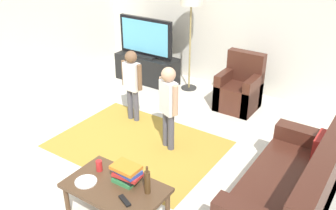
{
  "coord_description": "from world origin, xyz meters",
  "views": [
    {
      "loc": [
        2.35,
        -2.9,
        2.77
      ],
      "look_at": [
        0.0,
        0.6,
        0.65
      ],
      "focal_mm": 39.83,
      "sensor_mm": 36.0,
      "label": 1
    }
  ],
  "objects_px": {
    "tv": "(146,38)",
    "child_center": "(168,101)",
    "tv_remote": "(125,201)",
    "couch": "(294,194)",
    "child_near_tv": "(132,80)",
    "bottle": "(147,182)",
    "plate": "(86,182)",
    "book_stack": "(127,173)",
    "floor_lamp": "(191,2)",
    "soda_can": "(99,166)",
    "armchair": "(240,90)",
    "tv_stand": "(147,69)",
    "coffee_table": "(116,190)"
  },
  "relations": [
    {
      "from": "tv_remote",
      "to": "couch",
      "type": "bearing_deg",
      "value": 65.73
    },
    {
      "from": "couch",
      "to": "armchair",
      "type": "distance_m",
      "value": 2.5
    },
    {
      "from": "child_center",
      "to": "armchair",
      "type": "bearing_deg",
      "value": 80.01
    },
    {
      "from": "tv_stand",
      "to": "tv",
      "type": "relative_size",
      "value": 1.09
    },
    {
      "from": "tv",
      "to": "floor_lamp",
      "type": "xyz_separation_m",
      "value": [
        0.82,
        0.17,
        0.7
      ]
    },
    {
      "from": "child_near_tv",
      "to": "tv",
      "type": "bearing_deg",
      "value": 119.05
    },
    {
      "from": "couch",
      "to": "soda_can",
      "type": "bearing_deg",
      "value": -152.08
    },
    {
      "from": "floor_lamp",
      "to": "plate",
      "type": "bearing_deg",
      "value": -76.39
    },
    {
      "from": "bottle",
      "to": "plate",
      "type": "relative_size",
      "value": 1.36
    },
    {
      "from": "couch",
      "to": "bottle",
      "type": "bearing_deg",
      "value": -140.69
    },
    {
      "from": "child_center",
      "to": "coffee_table",
      "type": "xyz_separation_m",
      "value": [
        0.32,
        -1.41,
        -0.32
      ]
    },
    {
      "from": "child_center",
      "to": "book_stack",
      "type": "xyz_separation_m",
      "value": [
        0.37,
        -1.28,
        -0.17
      ]
    },
    {
      "from": "tv",
      "to": "soda_can",
      "type": "bearing_deg",
      "value": -61.35
    },
    {
      "from": "tv_stand",
      "to": "soda_can",
      "type": "height_order",
      "value": "soda_can"
    },
    {
      "from": "armchair",
      "to": "bottle",
      "type": "height_order",
      "value": "armchair"
    },
    {
      "from": "couch",
      "to": "child_center",
      "type": "bearing_deg",
      "value": 168.04
    },
    {
      "from": "floor_lamp",
      "to": "tv",
      "type": "bearing_deg",
      "value": -168.16
    },
    {
      "from": "tv_stand",
      "to": "plate",
      "type": "height_order",
      "value": "tv_stand"
    },
    {
      "from": "tv_remote",
      "to": "soda_can",
      "type": "bearing_deg",
      "value": 179.86
    },
    {
      "from": "bottle",
      "to": "soda_can",
      "type": "height_order",
      "value": "bottle"
    },
    {
      "from": "tv",
      "to": "child_near_tv",
      "type": "xyz_separation_m",
      "value": [
        0.72,
        -1.3,
        -0.19
      ]
    },
    {
      "from": "armchair",
      "to": "floor_lamp",
      "type": "xyz_separation_m",
      "value": [
        -1.06,
        0.19,
        1.25
      ]
    },
    {
      "from": "floor_lamp",
      "to": "armchair",
      "type": "bearing_deg",
      "value": -10.23
    },
    {
      "from": "soda_can",
      "to": "floor_lamp",
      "type": "bearing_deg",
      "value": 104.17
    },
    {
      "from": "couch",
      "to": "book_stack",
      "type": "height_order",
      "value": "couch"
    },
    {
      "from": "child_center",
      "to": "book_stack",
      "type": "distance_m",
      "value": 1.34
    },
    {
      "from": "tv_remote",
      "to": "child_center",
      "type": "bearing_deg",
      "value": 132.16
    },
    {
      "from": "book_stack",
      "to": "bottle",
      "type": "distance_m",
      "value": 0.27
    },
    {
      "from": "coffee_table",
      "to": "soda_can",
      "type": "height_order",
      "value": "soda_can"
    },
    {
      "from": "coffee_table",
      "to": "book_stack",
      "type": "distance_m",
      "value": 0.2
    },
    {
      "from": "bottle",
      "to": "plate",
      "type": "bearing_deg",
      "value": -159.86
    },
    {
      "from": "floor_lamp",
      "to": "tv_remote",
      "type": "relative_size",
      "value": 10.47
    },
    {
      "from": "bottle",
      "to": "armchair",
      "type": "bearing_deg",
      "value": 96.8
    },
    {
      "from": "plate",
      "to": "armchair",
      "type": "bearing_deg",
      "value": 85.47
    },
    {
      "from": "tv_stand",
      "to": "floor_lamp",
      "type": "distance_m",
      "value": 1.55
    },
    {
      "from": "coffee_table",
      "to": "floor_lamp",
      "type": "bearing_deg",
      "value": 108.66
    },
    {
      "from": "bottle",
      "to": "tv_remote",
      "type": "distance_m",
      "value": 0.27
    },
    {
      "from": "tv_remote",
      "to": "soda_can",
      "type": "distance_m",
      "value": 0.57
    },
    {
      "from": "child_near_tv",
      "to": "tv_stand",
      "type": "bearing_deg",
      "value": 118.66
    },
    {
      "from": "tv_stand",
      "to": "bottle",
      "type": "distance_m",
      "value": 3.73
    },
    {
      "from": "tv",
      "to": "child_center",
      "type": "distance_m",
      "value": 2.3
    },
    {
      "from": "tv",
      "to": "armchair",
      "type": "xyz_separation_m",
      "value": [
        1.88,
        -0.02,
        -0.55
      ]
    },
    {
      "from": "plate",
      "to": "bottle",
      "type": "bearing_deg",
      "value": 20.14
    },
    {
      "from": "tv_remote",
      "to": "soda_can",
      "type": "xyz_separation_m",
      "value": [
        -0.52,
        0.22,
        0.05
      ]
    },
    {
      "from": "couch",
      "to": "soda_can",
      "type": "relative_size",
      "value": 15.0
    },
    {
      "from": "couch",
      "to": "child_center",
      "type": "height_order",
      "value": "child_center"
    },
    {
      "from": "armchair",
      "to": "child_center",
      "type": "bearing_deg",
      "value": -99.99
    },
    {
      "from": "floor_lamp",
      "to": "coffee_table",
      "type": "xyz_separation_m",
      "value": [
        1.09,
        -3.23,
        -1.17
      ]
    },
    {
      "from": "child_center",
      "to": "coffee_table",
      "type": "distance_m",
      "value": 1.48
    },
    {
      "from": "tv_stand",
      "to": "floor_lamp",
      "type": "relative_size",
      "value": 0.67
    }
  ]
}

